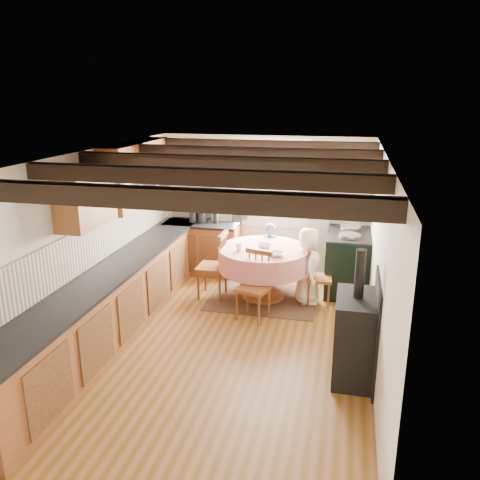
% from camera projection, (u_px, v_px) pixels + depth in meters
% --- Properties ---
extents(floor, '(3.60, 5.50, 0.00)m').
position_uv_depth(floor, '(226.00, 343.00, 6.24)').
color(floor, '#975F33').
rests_on(floor, ground).
extents(ceiling, '(3.60, 5.50, 0.00)m').
position_uv_depth(ceiling, '(224.00, 155.00, 5.54)').
color(ceiling, white).
rests_on(ceiling, ground).
extents(wall_back, '(3.60, 0.00, 2.40)m').
position_uv_depth(wall_back, '(265.00, 206.00, 8.45)').
color(wall_back, silver).
rests_on(wall_back, ground).
extents(wall_front, '(3.60, 0.00, 2.40)m').
position_uv_depth(wall_front, '(125.00, 380.00, 3.32)').
color(wall_front, silver).
rests_on(wall_front, ground).
extents(wall_left, '(0.00, 5.50, 2.40)m').
position_uv_depth(wall_left, '(90.00, 245.00, 6.27)').
color(wall_left, silver).
rests_on(wall_left, ground).
extents(wall_right, '(0.00, 5.50, 2.40)m').
position_uv_depth(wall_right, '(379.00, 266.00, 5.51)').
color(wall_right, silver).
rests_on(wall_right, ground).
extents(beam_a, '(3.60, 0.16, 0.16)m').
position_uv_depth(beam_a, '(159.00, 198.00, 3.70)').
color(beam_a, black).
rests_on(beam_a, ceiling).
extents(beam_b, '(3.60, 0.16, 0.16)m').
position_uv_depth(beam_b, '(198.00, 177.00, 4.63)').
color(beam_b, black).
rests_on(beam_b, ceiling).
extents(beam_c, '(3.60, 0.16, 0.16)m').
position_uv_depth(beam_c, '(225.00, 163.00, 5.57)').
color(beam_c, black).
rests_on(beam_c, ceiling).
extents(beam_d, '(3.60, 0.16, 0.16)m').
position_uv_depth(beam_d, '(243.00, 153.00, 6.50)').
color(beam_d, black).
rests_on(beam_d, ceiling).
extents(beam_e, '(3.60, 0.16, 0.16)m').
position_uv_depth(beam_e, '(257.00, 145.00, 7.43)').
color(beam_e, black).
rests_on(beam_e, ceiling).
extents(splash_left, '(0.02, 4.50, 0.55)m').
position_uv_depth(splash_left, '(103.00, 238.00, 6.54)').
color(splash_left, beige).
rests_on(splash_left, wall_left).
extents(splash_back, '(1.40, 0.02, 0.55)m').
position_uv_depth(splash_back, '(209.00, 203.00, 8.65)').
color(splash_back, beige).
rests_on(splash_back, wall_back).
extents(base_cabinet_left, '(0.60, 5.30, 0.88)m').
position_uv_depth(base_cabinet_left, '(116.00, 301.00, 6.43)').
color(base_cabinet_left, '#955427').
rests_on(base_cabinet_left, floor).
extents(base_cabinet_back, '(1.30, 0.60, 0.88)m').
position_uv_depth(base_cabinet_back, '(203.00, 248.00, 8.62)').
color(base_cabinet_back, '#955427').
rests_on(base_cabinet_back, floor).
extents(worktop_left, '(0.64, 5.30, 0.04)m').
position_uv_depth(worktop_left, '(115.00, 269.00, 6.29)').
color(worktop_left, black).
rests_on(worktop_left, base_cabinet_left).
extents(worktop_back, '(1.30, 0.64, 0.04)m').
position_uv_depth(worktop_back, '(202.00, 223.00, 8.47)').
color(worktop_back, black).
rests_on(worktop_back, base_cabinet_back).
extents(wall_cabinet_glass, '(0.34, 1.80, 0.90)m').
position_uv_depth(wall_cabinet_glass, '(138.00, 173.00, 7.14)').
color(wall_cabinet_glass, '#955427').
rests_on(wall_cabinet_glass, wall_left).
extents(wall_cabinet_solid, '(0.34, 0.90, 0.70)m').
position_uv_depth(wall_cabinet_solid, '(85.00, 197.00, 5.75)').
color(wall_cabinet_solid, '#955427').
rests_on(wall_cabinet_solid, wall_left).
extents(window_frame, '(1.34, 0.03, 1.54)m').
position_uv_depth(window_frame, '(271.00, 183.00, 8.30)').
color(window_frame, white).
rests_on(window_frame, wall_back).
extents(window_pane, '(1.20, 0.01, 1.40)m').
position_uv_depth(window_pane, '(271.00, 183.00, 8.31)').
color(window_pane, white).
rests_on(window_pane, wall_back).
extents(curtain_left, '(0.35, 0.10, 2.10)m').
position_uv_depth(curtain_left, '(222.00, 210.00, 8.55)').
color(curtain_left, '#9D9D9D').
rests_on(curtain_left, wall_back).
extents(curtain_right, '(0.35, 0.10, 2.10)m').
position_uv_depth(curtain_right, '(319.00, 215.00, 8.19)').
color(curtain_right, '#9D9D9D').
rests_on(curtain_right, wall_back).
extents(curtain_rod, '(2.00, 0.03, 0.03)m').
position_uv_depth(curtain_rod, '(271.00, 148.00, 8.05)').
color(curtain_rod, black).
rests_on(curtain_rod, wall_back).
extents(wall_picture, '(0.04, 0.50, 0.60)m').
position_uv_depth(wall_picture, '(373.00, 186.00, 7.52)').
color(wall_picture, gold).
rests_on(wall_picture, wall_right).
extents(wall_plate, '(0.30, 0.02, 0.30)m').
position_uv_depth(wall_plate, '(327.00, 180.00, 8.06)').
color(wall_plate, silver).
rests_on(wall_plate, wall_back).
extents(rug, '(1.67, 1.30, 0.01)m').
position_uv_depth(rug, '(263.00, 298.00, 7.60)').
color(rug, brown).
rests_on(rug, floor).
extents(dining_table, '(1.37, 1.37, 0.83)m').
position_uv_depth(dining_table, '(263.00, 274.00, 7.48)').
color(dining_table, '#D27A83').
rests_on(dining_table, floor).
extents(chair_near, '(0.53, 0.54, 0.99)m').
position_uv_depth(chair_near, '(253.00, 286.00, 6.79)').
color(chair_near, '#985328').
rests_on(chair_near, floor).
extents(chair_left, '(0.48, 0.46, 1.05)m').
position_uv_depth(chair_left, '(212.00, 265.00, 7.54)').
color(chair_left, '#985328').
rests_on(chair_left, floor).
extents(chair_right, '(0.43, 0.41, 0.90)m').
position_uv_depth(chair_right, '(319.00, 276.00, 7.28)').
color(chair_right, '#985328').
rests_on(chair_right, floor).
extents(aga_range, '(0.69, 1.07, 0.99)m').
position_uv_depth(aga_range, '(348.00, 262.00, 7.77)').
color(aga_range, black).
rests_on(aga_range, floor).
extents(cast_iron_stove, '(0.45, 0.75, 1.51)m').
position_uv_depth(cast_iron_stove, '(357.00, 315.00, 5.30)').
color(cast_iron_stove, black).
rests_on(cast_iron_stove, floor).
extents(child_far, '(0.44, 0.35, 1.06)m').
position_uv_depth(child_far, '(270.00, 254.00, 8.05)').
color(child_far, '#4A626E').
rests_on(child_far, floor).
extents(child_right, '(0.45, 0.62, 1.18)m').
position_uv_depth(child_right, '(308.00, 266.00, 7.31)').
color(child_right, white).
rests_on(child_right, floor).
extents(bowl_a, '(0.24, 0.24, 0.06)m').
position_uv_depth(bowl_a, '(276.00, 254.00, 6.98)').
color(bowl_a, silver).
rests_on(bowl_a, dining_table).
extents(bowl_b, '(0.29, 0.29, 0.06)m').
position_uv_depth(bowl_b, '(264.00, 246.00, 7.35)').
color(bowl_b, silver).
rests_on(bowl_b, dining_table).
extents(cup, '(0.15, 0.15, 0.10)m').
position_uv_depth(cup, '(239.00, 247.00, 7.23)').
color(cup, silver).
rests_on(cup, dining_table).
extents(canister_tall, '(0.15, 0.15, 0.25)m').
position_uv_depth(canister_tall, '(193.00, 215.00, 8.44)').
color(canister_tall, '#262628').
rests_on(canister_tall, worktop_back).
extents(canister_wide, '(0.16, 0.16, 0.18)m').
position_uv_depth(canister_wide, '(202.00, 218.00, 8.42)').
color(canister_wide, '#262628').
rests_on(canister_wide, worktop_back).
extents(canister_slim, '(0.09, 0.09, 0.25)m').
position_uv_depth(canister_slim, '(216.00, 216.00, 8.37)').
color(canister_slim, '#262628').
rests_on(canister_slim, worktop_back).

